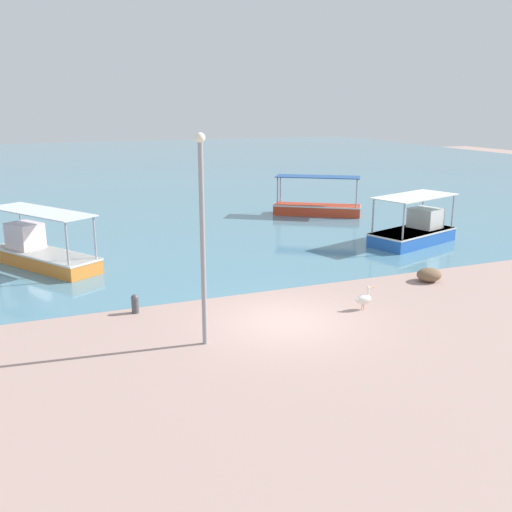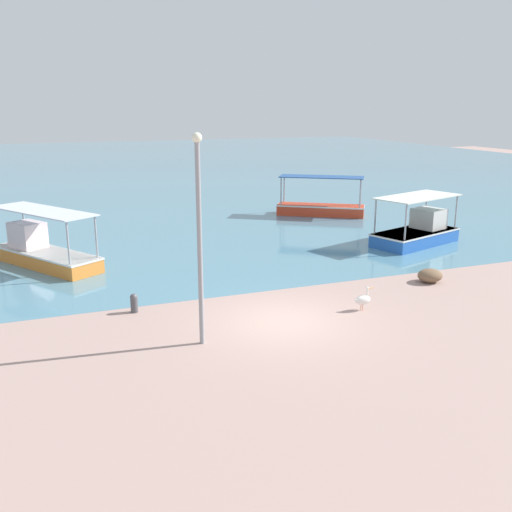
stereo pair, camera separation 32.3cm
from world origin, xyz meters
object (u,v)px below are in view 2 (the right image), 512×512
Objects in this scene: fishing_boat_far_right at (43,251)px; mooring_bollard at (134,302)px; lamp_post at (199,230)px; net_pile at (430,276)px; pelican at (363,299)px; fishing_boat_far_left at (418,231)px; fishing_boat_center at (321,207)px.

mooring_bollard is at bearing -69.40° from fishing_boat_far_right.
lamp_post reaches higher than net_pile.
pelican is (9.87, -9.69, -0.26)m from fishing_boat_far_right.
fishing_boat_far_right is 5.67× the size of net_pile.
fishing_boat_far_left is 17.50m from fishing_boat_far_right.
pelican is 4.43m from net_pile.
fishing_boat_center is 5.31× the size of net_pile.
fishing_boat_far_right is at bearing 150.38° from net_pile.
fishing_boat_center is 0.94× the size of fishing_boat_far_right.
fishing_boat_far_left is 5.07× the size of net_pile.
lamp_post is (-12.16, -16.31, 2.84)m from fishing_boat_center.
fishing_boat_far_right is 0.94× the size of lamp_post.
fishing_boat_far_left reaches higher than mooring_bollard.
lamp_post is at bearing -66.48° from mooring_bollard.
mooring_bollard is at bearing -136.09° from fishing_boat_center.
pelican is at bearing -112.33° from fishing_boat_center.
pelican is at bearing -156.41° from net_pile.
mooring_bollard is at bearing 176.20° from net_pile.
pelican is 7.60m from mooring_bollard.
fishing_boat_center is 17.30m from fishing_boat_far_right.
lamp_post reaches higher than fishing_boat_far_right.
fishing_boat_center reaches higher than net_pile.
fishing_boat_far_right is (-16.27, -5.89, 0.14)m from fishing_boat_center.
fishing_boat_far_right is at bearing 171.97° from fishing_boat_far_left.
pelican is at bearing -135.84° from fishing_boat_far_left.
fishing_boat_far_right is at bearing -160.09° from fishing_boat_center.
fishing_boat_far_left is 15.38m from mooring_bollard.
mooring_bollard is at bearing 113.52° from lamp_post.
lamp_post is at bearing -148.91° from fishing_boat_far_left.
fishing_boat_center is 1.05× the size of fishing_boat_far_left.
lamp_post is 10.59m from net_pile.
fishing_boat_center is 18.84m from mooring_bollard.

